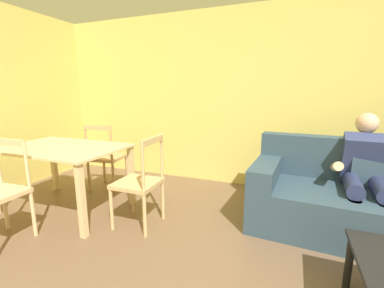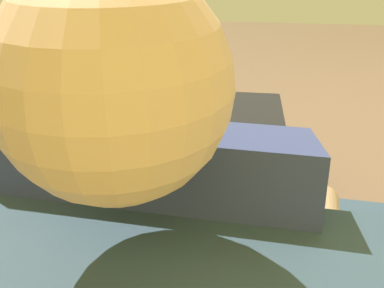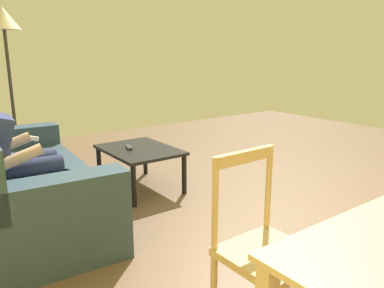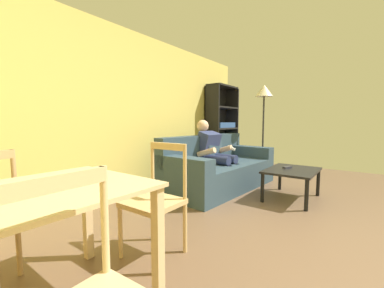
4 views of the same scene
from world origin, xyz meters
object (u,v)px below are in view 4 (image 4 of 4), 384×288
(couch, at_px, (218,169))
(person_lounging, at_px, (214,153))
(bookshelf, at_px, (222,138))
(floor_lamp, at_px, (264,99))
(tv_remote, at_px, (287,167))
(dining_chair_facing_couch, at_px, (156,201))
(coffee_table, at_px, (292,173))
(dining_table, at_px, (7,217))

(couch, distance_m, person_lounging, 0.29)
(bookshelf, bearing_deg, floor_lamp, -91.16)
(tv_remote, xyz_separation_m, dining_chair_facing_couch, (-2.31, 0.44, 0.01))
(coffee_table, distance_m, dining_table, 3.32)
(bookshelf, bearing_deg, couch, -152.18)
(person_lounging, relative_size, bookshelf, 0.59)
(coffee_table, relative_size, dining_chair_facing_couch, 0.94)
(couch, bearing_deg, coffee_table, -85.35)
(dining_chair_facing_couch, xyz_separation_m, floor_lamp, (3.52, 0.39, 1.13))
(coffee_table, bearing_deg, couch, 94.65)
(tv_remote, relative_size, dining_table, 0.12)
(couch, relative_size, dining_table, 1.60)
(tv_remote, bearing_deg, person_lounging, 29.57)
(bookshelf, height_order, floor_lamp, bookshelf)
(coffee_table, bearing_deg, tv_remote, 50.15)
(tv_remote, bearing_deg, couch, 27.80)
(tv_remote, xyz_separation_m, dining_table, (-3.34, 0.44, 0.20))
(bookshelf, height_order, dining_chair_facing_couch, bookshelf)
(person_lounging, height_order, dining_table, person_lounging)
(person_lounging, distance_m, tv_remote, 1.19)
(person_lounging, relative_size, tv_remote, 6.83)
(bookshelf, bearing_deg, coffee_table, -124.00)
(couch, bearing_deg, tv_remote, -81.39)
(floor_lamp, bearing_deg, dining_chair_facing_couch, -173.61)
(floor_lamp, bearing_deg, couch, 169.06)
(coffee_table, height_order, dining_chair_facing_couch, dining_chair_facing_couch)
(tv_remote, relative_size, dining_chair_facing_couch, 0.18)
(person_lounging, bearing_deg, dining_chair_facing_couch, -161.10)
(coffee_table, xyz_separation_m, dining_table, (-3.27, 0.52, 0.27))
(bookshelf, bearing_deg, tv_remote, -123.71)
(couch, relative_size, coffee_table, 2.52)
(couch, bearing_deg, bookshelf, 27.82)
(dining_chair_facing_couch, height_order, floor_lamp, floor_lamp)
(person_lounging, relative_size, dining_table, 0.84)
(tv_remote, bearing_deg, dining_chair_facing_couch, 98.40)
(person_lounging, height_order, dining_chair_facing_couch, person_lounging)
(person_lounging, xyz_separation_m, bookshelf, (1.43, 0.67, 0.16))
(tv_remote, height_order, bookshelf, bookshelf)
(couch, distance_m, dining_table, 3.26)
(person_lounging, relative_size, dining_chair_facing_couch, 1.24)
(person_lounging, xyz_separation_m, dining_chair_facing_couch, (-2.10, -0.72, -0.14))
(coffee_table, bearing_deg, person_lounging, 96.52)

